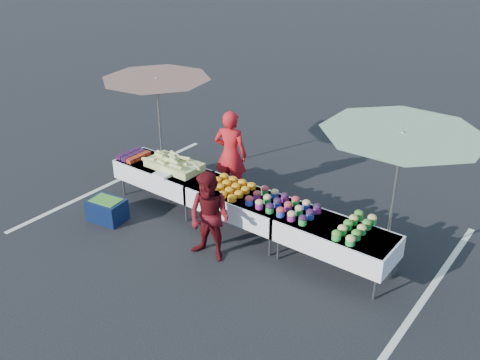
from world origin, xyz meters
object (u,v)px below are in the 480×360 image
Objects in this scene: umbrella_right at (401,146)px; table_right at (335,237)px; table_left at (163,174)px; customer at (210,217)px; storage_bin at (107,210)px; table_center at (240,202)px; umbrella_left at (157,87)px; vendor at (231,155)px.

table_right is at bearing -148.72° from umbrella_right.
customer reaches higher than table_left.
table_left is at bearing 149.35° from customer.
storage_bin is (-3.93, -1.12, -0.37)m from table_right.
table_center and table_right have the same top height.
table_left is 0.62× the size of umbrella_right.
table_center is at bearing 0.00° from table_left.
storage_bin is at bearing -78.31° from umbrella_left.
umbrella_left reaches higher than vendor.
table_left is 4.54m from umbrella_right.
table_right is 0.62× the size of umbrella_right.
storage_bin is (-0.33, -1.12, -0.37)m from table_left.
vendor is 1.17× the size of customer.
customer is (1.02, -1.84, -0.13)m from vendor.
umbrella_left reaches higher than table_right.
vendor reaches higher than table_right.
umbrella_right is at bearing 9.34° from storage_bin.
vendor is (-2.74, 0.95, 0.29)m from table_right.
table_right is at bearing 0.00° from table_left.
table_right is at bearing -8.85° from umbrella_left.
table_left is at bearing 64.62° from storage_bin.
customer is at bearing -152.44° from table_right.
table_left and table_right have the same top height.
umbrella_left reaches higher than customer.
table_left is at bearing 29.65° from vendor.
table_center is at bearing 18.77° from storage_bin.
umbrella_right reaches higher than storage_bin.
umbrella_left is 3.68× the size of storage_bin.
table_right reaches higher than storage_bin.
vendor reaches higher than table_left.
umbrella_right is 5.19m from storage_bin.
table_center is 1.80m from table_right.
umbrella_left is at bearing -7.98° from vendor.
vendor is 1.92m from umbrella_left.
table_left is 1.25× the size of customer.
table_right is 1.25× the size of customer.
customer is at bearing -25.39° from table_left.
vendor reaches higher than table_center.
storage_bin is at bearing -106.36° from table_left.
table_center is at bearing -170.76° from umbrella_right.
storage_bin is at bearing -179.40° from customer.
table_left is 1.07× the size of vendor.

